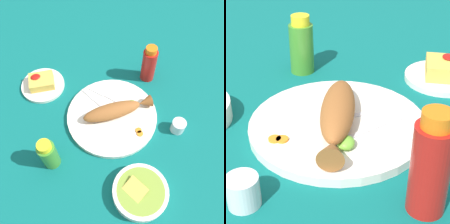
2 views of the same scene
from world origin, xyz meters
The scene contains 14 objects.
ground_plane centered at (0.00, 0.00, 0.00)m, with size 4.00×4.00×0.00m, color #0C605B.
main_plate centered at (0.00, 0.00, 0.01)m, with size 0.34×0.34×0.02m, color white.
fried_fish centered at (-0.02, 0.00, 0.04)m, with size 0.27×0.08×0.05m.
fork_near centered at (0.05, -0.07, 0.02)m, with size 0.10×0.17×0.00m.
fork_far centered at (0.00, -0.09, 0.02)m, with size 0.14×0.14×0.00m.
carrot_slice_near centered at (-0.08, 0.10, 0.02)m, with size 0.02×0.02×0.00m, color orange.
carrot_slice_mid centered at (-0.08, 0.09, 0.02)m, with size 0.02×0.02×0.00m, color orange.
lime_wedge_main centered at (-0.08, -0.03, 0.03)m, with size 0.04×0.03×0.02m, color #6BB233.
hot_sauce_bottle_red centered at (-0.19, -0.16, 0.08)m, with size 0.06×0.06×0.17m.
hot_sauce_bottle_green centered at (0.24, 0.13, 0.07)m, with size 0.06×0.06×0.14m.
salt_cup centered at (-0.23, 0.10, 0.02)m, with size 0.05×0.05×0.05m.
side_plate_fries centered at (0.25, -0.21, 0.01)m, with size 0.18×0.18×0.01m, color white.
fries_pile centered at (0.25, -0.21, 0.03)m, with size 0.10×0.08×0.04m.
guacamole_bowl centered at (-0.03, 0.30, 0.02)m, with size 0.18×0.18×0.05m.
Camera 1 is at (0.10, 0.48, 0.83)m, focal length 40.00 mm.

